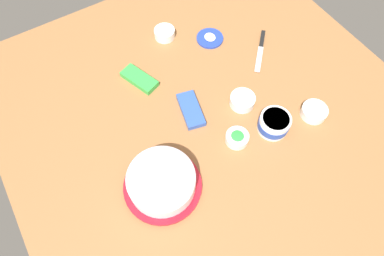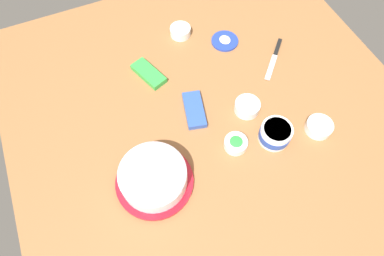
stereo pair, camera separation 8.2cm
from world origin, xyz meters
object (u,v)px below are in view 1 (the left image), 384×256
Objects in this scene: spreading_knife at (261,47)px; sprinkle_bowl_blue at (165,33)px; sprinkle_bowl_yellow at (314,112)px; candy_box_lower at (191,110)px; sprinkle_bowl_orange at (242,100)px; sprinkle_bowl_green at (237,138)px; candy_box_upper at (139,79)px; frosting_tub_lid at (210,38)px; frosting_tub at (274,123)px; frosted_cake at (162,182)px.

sprinkle_bowl_blue is (0.28, 0.32, 0.01)m from spreading_knife.
sprinkle_bowl_yellow reaches higher than candy_box_lower.
sprinkle_bowl_green is at bearing 137.40° from sprinkle_bowl_orange.
candy_box_upper is at bearing 127.44° from sprinkle_bowl_blue.
sprinkle_bowl_blue is at bearing 9.85° from sprinkle_bowl_orange.
sprinkle_bowl_orange is at bearing -97.93° from candy_box_lower.
spreading_knife is at bearing -61.30° from candy_box_lower.
frosting_tub_lid is 0.39m from candy_box_lower.
frosting_tub reaches higher than sprinkle_bowl_green.
sprinkle_bowl_green is (0.01, -0.32, -0.03)m from frosted_cake.
sprinkle_bowl_blue is at bearing 53.65° from frosting_tub_lid.
sprinkle_bowl_yellow is 0.62× the size of candy_box_lower.
spreading_knife is 1.15× the size of candy_box_lower.
sprinkle_bowl_green is at bearing 78.43° from frosting_tub.
sprinkle_bowl_orange is 0.20m from candy_box_lower.
sprinkle_bowl_blue and sprinkle_bowl_green have the same top height.
frosting_tub is at bearing -122.03° from candy_box_lower.
sprinkle_bowl_green reaches higher than frosting_tub_lid.
spreading_knife is at bearing -130.92° from sprinkle_bowl_blue.
candy_box_lower is at bearing 21.56° from sprinkle_bowl_green.
candy_box_lower is at bearing 56.62° from sprinkle_bowl_yellow.
frosted_cake is at bearing 133.52° from frosting_tub_lid.
frosting_tub reaches higher than spreading_knife.
sprinkle_bowl_blue is 1.07× the size of sprinkle_bowl_green.
sprinkle_bowl_yellow is at bearing -155.10° from candy_box_upper.
spreading_knife is at bearing -64.17° from frosted_cake.
spreading_knife is 0.47m from sprinkle_bowl_green.
sprinkle_bowl_orange reaches higher than sprinkle_bowl_green.
frosting_tub reaches higher than candy_box_upper.
candy_box_lower is (-0.12, 0.43, 0.01)m from spreading_knife.
frosting_tub_lid is at bearing -30.69° from candy_box_lower.
spreading_knife is (-0.16, -0.16, -0.00)m from frosting_tub_lid.
frosted_cake is 2.97× the size of sprinkle_bowl_blue.
candy_box_upper is (0.46, 0.32, -0.03)m from frosting_tub.
sprinkle_bowl_yellow is at bearing -101.01° from frosting_tub.
frosting_tub_lid is (0.50, -0.05, -0.03)m from frosting_tub.
spreading_knife is 1.87× the size of sprinkle_bowl_orange.
sprinkle_bowl_yellow is (-0.54, -0.12, 0.01)m from frosting_tub_lid.
sprinkle_bowl_yellow is 0.63× the size of candy_box_upper.
sprinkle_bowl_orange is 0.99× the size of sprinkle_bowl_yellow.
sprinkle_bowl_blue is at bearing 23.56° from sprinkle_bowl_yellow.
sprinkle_bowl_yellow is 0.70m from candy_box_upper.
frosting_tub is 0.32m from candy_box_lower.
candy_box_upper is at bearing 34.92° from frosting_tub.
frosting_tub_lid is 1.39× the size of sprinkle_bowl_green.
candy_box_lower is (0.21, -0.24, -0.04)m from frosted_cake.
sprinkle_bowl_blue reaches higher than sprinkle_bowl_yellow.
frosting_tub_lid is 0.36m from sprinkle_bowl_orange.
frosting_tub is at bearing -101.57° from sprinkle_bowl_green.
candy_box_lower is at bearing 68.49° from sprinkle_bowl_orange.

